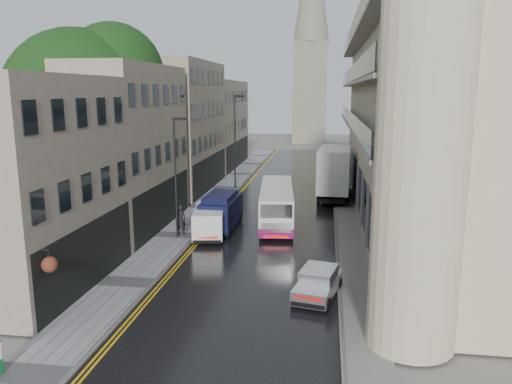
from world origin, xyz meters
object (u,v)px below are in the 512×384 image
(tree_near, at_px, (80,128))
(lamp_post_near, at_px, (176,179))
(lamp_post_far, at_px, (235,143))
(pedestrian, at_px, (180,220))
(tree_far, at_px, (152,126))
(white_van, at_px, (194,228))
(cream_bus, at_px, (261,214))
(white_lorry, at_px, (319,176))
(navy_van, at_px, (201,216))
(silver_hatchback, at_px, (295,290))

(tree_near, bearing_deg, lamp_post_near, -10.39)
(tree_near, xyz_separation_m, lamp_post_far, (7.55, 15.69, -2.41))
(pedestrian, bearing_deg, tree_near, -15.43)
(tree_far, distance_m, white_van, 17.87)
(tree_far, relative_size, cream_bus, 1.28)
(cream_bus, distance_m, white_lorry, 10.56)
(tree_far, relative_size, lamp_post_near, 1.63)
(pedestrian, bearing_deg, navy_van, -169.52)
(tree_far, distance_m, cream_bus, 17.65)
(cream_bus, bearing_deg, navy_van, -170.64)
(cream_bus, bearing_deg, silver_hatchback, -80.55)
(pedestrian, distance_m, lamp_post_far, 16.77)
(white_lorry, height_order, silver_hatchback, white_lorry)
(navy_van, bearing_deg, white_van, -88.72)
(white_lorry, xyz_separation_m, white_van, (-7.50, -12.77, -1.31))
(tree_near, height_order, tree_far, tree_near)
(navy_van, height_order, lamp_post_near, lamp_post_near)
(tree_near, relative_size, tree_far, 1.11)
(white_lorry, xyz_separation_m, lamp_post_near, (-8.85, -11.88, 1.62))
(white_van, relative_size, lamp_post_near, 0.57)
(white_van, height_order, navy_van, navy_van)
(tree_far, xyz_separation_m, navy_van, (7.90, -13.26, -4.91))
(pedestrian, bearing_deg, lamp_post_far, -101.66)
(lamp_post_near, bearing_deg, white_van, -23.29)
(navy_van, relative_size, lamp_post_near, 0.67)
(pedestrian, height_order, lamp_post_near, lamp_post_near)
(navy_van, bearing_deg, white_lorry, 56.71)
(pedestrian, xyz_separation_m, lamp_post_far, (0.62, 16.41, 3.41))
(tree_near, height_order, lamp_post_far, tree_near)
(tree_near, distance_m, tree_far, 13.02)
(tree_far, height_order, pedestrian, tree_far)
(white_lorry, height_order, lamp_post_far, lamp_post_far)
(white_lorry, height_order, navy_van, white_lorry)
(tree_near, height_order, white_van, tree_near)
(tree_near, relative_size, navy_van, 2.72)
(tree_far, distance_m, lamp_post_near, 15.85)
(tree_far, bearing_deg, lamp_post_near, -65.33)
(tree_far, xyz_separation_m, white_van, (7.90, -15.16, -5.22))
(silver_hatchback, height_order, white_van, white_van)
(tree_far, distance_m, navy_van, 16.19)
(white_van, bearing_deg, silver_hatchback, -59.84)
(tree_near, relative_size, white_lorry, 1.59)
(tree_far, bearing_deg, silver_hatchback, -57.86)
(navy_van, relative_size, lamp_post_far, 0.58)
(tree_far, height_order, lamp_post_near, tree_far)
(tree_far, height_order, cream_bus, tree_far)
(tree_near, distance_m, cream_bus, 13.30)
(tree_near, xyz_separation_m, navy_van, (8.20, -0.26, -5.62))
(cream_bus, bearing_deg, lamp_post_near, -164.25)
(tree_far, relative_size, white_lorry, 1.42)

